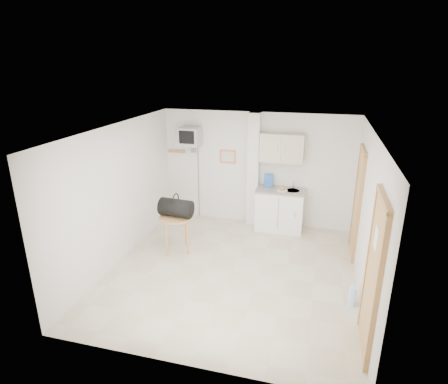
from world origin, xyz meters
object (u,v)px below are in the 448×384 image
(crt_television, at_px, (190,137))
(water_bottle, at_px, (352,296))
(round_table, at_px, (176,221))
(duffel_bag, at_px, (176,208))

(crt_television, bearing_deg, water_bottle, -36.16)
(round_table, xyz_separation_m, duffel_bag, (0.01, 0.02, 0.27))
(duffel_bag, distance_m, water_bottle, 3.43)
(crt_television, relative_size, duffel_bag, 3.32)
(water_bottle, bearing_deg, round_table, 163.21)
(round_table, distance_m, duffel_bag, 0.27)
(crt_television, relative_size, round_table, 3.02)
(crt_television, distance_m, water_bottle, 4.60)
(crt_television, height_order, duffel_bag, crt_television)
(duffel_bag, height_order, water_bottle, duffel_bag)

